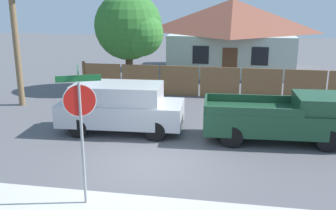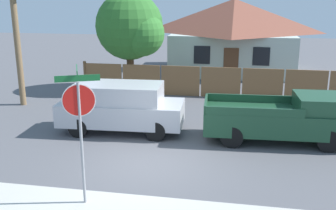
% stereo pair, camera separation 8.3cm
% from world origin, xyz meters
% --- Properties ---
extents(ground_plane, '(80.00, 80.00, 0.00)m').
position_xyz_m(ground_plane, '(0.00, 0.00, 0.00)').
color(ground_plane, '#56565B').
extents(wooden_fence, '(14.69, 0.12, 1.66)m').
position_xyz_m(wooden_fence, '(1.73, 8.74, 0.78)').
color(wooden_fence, brown).
rests_on(wooden_fence, ground).
extents(house, '(8.51, 6.95, 4.85)m').
position_xyz_m(house, '(2.11, 16.22, 2.52)').
color(house, '#B2C1B7').
rests_on(house, ground).
extents(oak_tree, '(3.79, 3.61, 5.28)m').
position_xyz_m(oak_tree, '(-3.09, 9.53, 3.39)').
color(oak_tree, brown).
rests_on(oak_tree, ground).
extents(red_suv, '(4.74, 2.12, 1.87)m').
position_xyz_m(red_suv, '(-1.74, 2.75, 1.00)').
color(red_suv, '#B7B7BC').
rests_on(red_suv, ground).
extents(orange_pickup, '(5.24, 2.17, 1.73)m').
position_xyz_m(orange_pickup, '(4.22, 2.76, 0.87)').
color(orange_pickup, '#1E472D').
rests_on(orange_pickup, ground).
extents(stop_sign, '(0.96, 0.87, 3.45)m').
position_xyz_m(stop_sign, '(-1.07, -2.60, 2.38)').
color(stop_sign, gray).
rests_on(stop_sign, ground).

